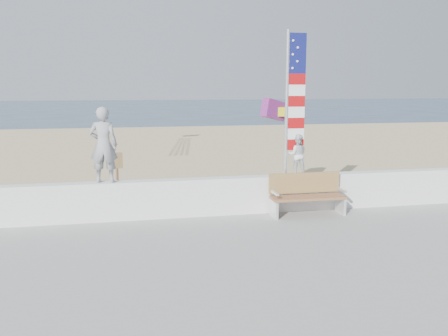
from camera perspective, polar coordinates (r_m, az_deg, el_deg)
The scene contains 9 objects.
ground at distance 9.77m, azimuth 1.02°, elevation -9.64°, with size 220.00×220.00×0.00m, color #2B3F56.
sand at distance 18.38m, azimuth -5.19°, elevation -0.32°, with size 90.00×40.00×0.08m, color tan.
seawall at distance 11.48m, azimuth -1.18°, elevation -3.41°, with size 30.00×0.35×0.90m, color silver.
adult at distance 11.07m, azimuth -14.29°, elevation 2.72°, with size 0.63×0.41×1.73m, color gray.
child at distance 11.85m, azimuth 8.79°, elevation 1.59°, with size 0.49×0.38×1.01m, color silver.
bench at distance 11.63m, azimuth 9.91°, elevation -3.08°, with size 1.80×0.57×1.00m.
flag at distance 11.68m, azimuth 8.17°, elevation 8.43°, with size 0.50×0.08×3.50m.
parafoil_kite at distance 13.78m, azimuth 6.34°, elevation 6.91°, with size 1.02×0.73×0.71m.
sign at distance 12.84m, azimuth -12.74°, elevation -0.80°, with size 0.32×0.07×1.46m.
Camera 1 is at (-2.04, -8.98, 3.25)m, focal length 38.00 mm.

